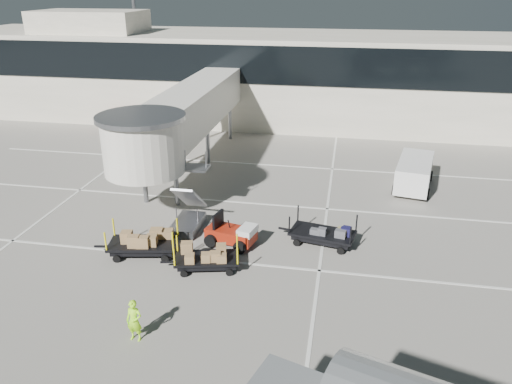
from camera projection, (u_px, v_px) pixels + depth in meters
The scene contains 11 objects.
ground at pixel (184, 281), 22.62m from camera, with size 140.00×140.00×0.00m, color gray.
lane_markings at pixel (220, 198), 31.17m from camera, with size 40.00×30.00×0.02m.
terminal at pixel (275, 76), 48.17m from camera, with size 64.00×12.11×15.20m.
jet_bridge at pixel (181, 118), 32.71m from camera, with size 5.70×20.40×6.03m.
baggage_tug at pixel (232, 234), 25.54m from camera, with size 2.74×2.10×1.66m.
suitcase_cart at pixel (321, 233), 25.73m from camera, with size 4.12×2.25×1.58m.
box_cart_near at pixel (209, 258), 23.37m from camera, with size 3.76×2.14×1.44m.
box_cart_far at pixel (142, 244), 24.53m from camera, with size 4.21×2.26×1.61m.
ground_worker at pixel (134, 321), 18.62m from camera, with size 0.62×0.41×1.71m, color #A3FF1A.
minivan at pixel (415, 171), 32.53m from camera, with size 2.94×5.31×1.90m.
belt_loader at pixel (128, 120), 46.32m from camera, with size 3.77×2.00×1.73m.
Camera 1 is at (6.75, -18.32, 12.55)m, focal length 35.00 mm.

